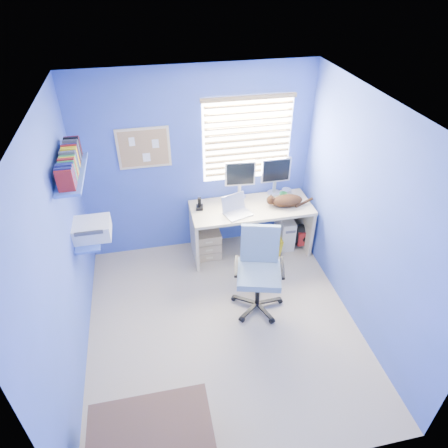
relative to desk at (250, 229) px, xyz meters
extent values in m
cube|color=#A19683|center=(-0.65, -1.26, -0.37)|extent=(3.00, 3.20, 0.00)
cube|color=white|center=(-0.65, -1.26, 2.13)|extent=(3.00, 3.20, 0.00)
cube|color=#3A56AD|center=(-0.65, 0.34, 0.88)|extent=(3.00, 0.01, 2.50)
cube|color=#3A56AD|center=(-0.65, -2.86, 0.88)|extent=(3.00, 0.01, 2.50)
cube|color=#3A56AD|center=(-2.15, -1.26, 0.88)|extent=(0.01, 3.20, 2.50)
cube|color=#3A56AD|center=(0.85, -1.26, 0.88)|extent=(0.01, 3.20, 2.50)
cube|color=beige|center=(0.00, 0.00, 0.00)|extent=(1.60, 0.65, 0.74)
cube|color=silver|center=(-0.22, -0.14, 0.48)|extent=(0.39, 0.35, 0.22)
cube|color=silver|center=(-0.10, 0.26, 0.64)|extent=(0.41, 0.15, 0.54)
cube|color=silver|center=(0.39, 0.26, 0.64)|extent=(0.40, 0.12, 0.54)
cube|color=black|center=(-0.68, 0.09, 0.45)|extent=(0.11, 0.12, 0.17)
imported|color=#2B8A44|center=(0.46, 0.09, 0.42)|extent=(0.10, 0.09, 0.10)
cylinder|color=silver|center=(0.56, 0.22, 0.41)|extent=(0.13, 0.13, 0.07)
ellipsoid|color=black|center=(0.47, -0.07, 0.44)|extent=(0.44, 0.28, 0.15)
cube|color=beige|center=(0.53, 0.06, -0.14)|extent=(0.21, 0.45, 0.45)
cube|color=tan|center=(-0.60, 0.01, -0.17)|extent=(0.35, 0.28, 0.41)
cube|color=yellow|center=(0.39, -0.14, -0.25)|extent=(0.03, 0.17, 0.24)
ellipsoid|color=black|center=(0.75, -0.04, -0.19)|extent=(0.32, 0.25, 0.37)
cylinder|color=black|center=(-0.19, -1.06, -0.34)|extent=(0.73, 0.73, 0.06)
cylinder|color=black|center=(-0.19, -1.06, -0.10)|extent=(0.06, 0.06, 0.42)
cube|color=#7E98B4|center=(-0.19, -1.06, 0.15)|extent=(0.60, 0.60, 0.08)
cube|color=#7E98B4|center=(-0.13, -0.84, 0.42)|extent=(0.44, 0.18, 0.46)
cube|color=white|center=(0.00, 0.33, 1.18)|extent=(1.15, 0.01, 1.10)
cube|color=tan|center=(0.00, 0.30, 1.18)|extent=(1.10, 0.03, 1.00)
cube|color=beige|center=(-1.30, 0.33, 1.18)|extent=(0.64, 0.02, 0.52)
cube|color=tan|center=(-1.30, 0.32, 1.18)|extent=(0.58, 0.01, 0.46)
cube|color=#4466CF|center=(-2.01, -0.51, 0.55)|extent=(0.26, 0.55, 0.03)
cube|color=silver|center=(-1.97, -0.51, 0.65)|extent=(0.42, 0.34, 0.18)
cube|color=#4466CF|center=(-2.02, -0.51, 1.35)|extent=(0.24, 0.90, 0.03)
cube|color=navy|center=(-2.03, -0.51, 1.48)|extent=(0.15, 0.80, 0.22)
camera|label=1|loc=(-1.26, -4.26, 3.23)|focal=32.00mm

